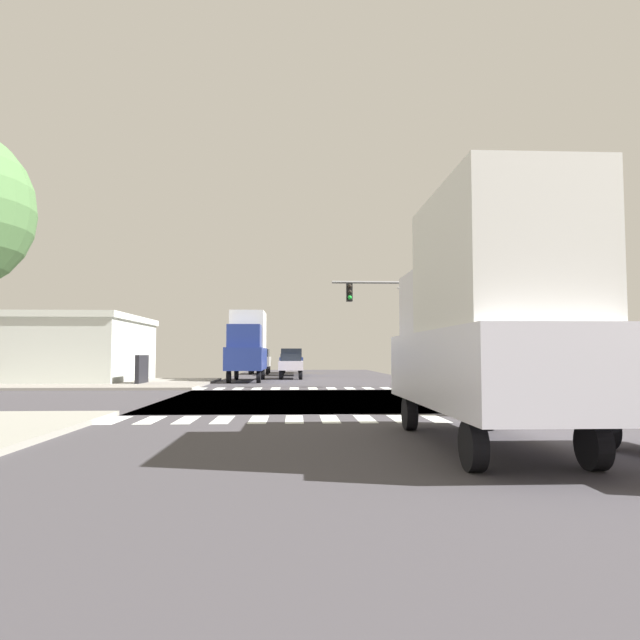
{
  "coord_description": "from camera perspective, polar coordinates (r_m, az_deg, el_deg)",
  "views": [
    {
      "loc": [
        -1.76,
        -23.39,
        1.82
      ],
      "look_at": [
        -0.54,
        3.36,
        3.46
      ],
      "focal_mm": 31.82,
      "sensor_mm": 36.0,
      "label": 1
    }
  ],
  "objects": [
    {
      "name": "box_truck_crossing_1",
      "position": [
        11.69,
        16.16,
        0.29
      ],
      "size": [
        2.4,
        7.2,
        4.85
      ],
      "color": "black",
      "rests_on": "ground"
    },
    {
      "name": "street_lamp",
      "position": [
        46.05,
        9.52,
        -0.2
      ],
      "size": [
        1.78,
        0.32,
        7.34
      ],
      "color": "gray",
      "rests_on": "ground"
    },
    {
      "name": "sidewalk_corner_nw",
      "position": [
        37.17,
        -20.33,
        -5.99
      ],
      "size": [
        12.0,
        12.0,
        0.14
      ],
      "color": "gray",
      "rests_on": "ground"
    },
    {
      "name": "crosswalk_far",
      "position": [
        30.78,
        0.2,
        -6.89
      ],
      "size": [
        13.5,
        2.0,
        0.01
      ],
      "color": "silver",
      "rests_on": "ground"
    },
    {
      "name": "bank_building",
      "position": [
        41.68,
        -25.18,
        -2.64
      ],
      "size": [
        12.65,
        10.81,
        4.4
      ],
      "color": "silver",
      "rests_on": "ground"
    },
    {
      "name": "sedan_farside_1",
      "position": [
        43.04,
        -2.94,
        -4.44
      ],
      "size": [
        1.8,
        4.3,
        1.88
      ],
      "rotation": [
        0.0,
        0.0,
        3.14
      ],
      "color": "black",
      "rests_on": "ground"
    },
    {
      "name": "suv_outer_2",
      "position": [
        53.95,
        -6.07,
        -3.94
      ],
      "size": [
        1.96,
        4.6,
        2.34
      ],
      "rotation": [
        0.0,
        0.0,
        3.14
      ],
      "color": "black",
      "rests_on": "ground"
    },
    {
      "name": "ground",
      "position": [
        23.52,
        1.7,
        -8.0
      ],
      "size": [
        90.0,
        90.0,
        0.05
      ],
      "color": "#3E3B40"
    },
    {
      "name": "pickup_leading_2",
      "position": [
        49.85,
        -2.9,
        -4.11
      ],
      "size": [
        2.0,
        5.1,
        2.35
      ],
      "rotation": [
        0.0,
        0.0,
        3.14
      ],
      "color": "black",
      "rests_on": "ground"
    },
    {
      "name": "sidewalk_corner_ne",
      "position": [
        38.38,
        20.12,
        -5.91
      ],
      "size": [
        12.0,
        12.0,
        0.14
      ],
      "color": "gray",
      "rests_on": "ground"
    },
    {
      "name": "crosswalk_near",
      "position": [
        16.26,
        2.78,
        -9.91
      ],
      "size": [
        13.5,
        2.0,
        0.01
      ],
      "color": "silver",
      "rests_on": "ground"
    },
    {
      "name": "traffic_signal_mast",
      "position": [
        31.45,
        9.87,
        1.63
      ],
      "size": [
        8.04,
        0.55,
        6.17
      ],
      "color": "gray",
      "rests_on": "ground"
    },
    {
      "name": "box_truck_middle_2",
      "position": [
        39.6,
        -7.31,
        -2.4
      ],
      "size": [
        2.4,
        7.2,
        4.85
      ],
      "rotation": [
        0.0,
        0.0,
        3.14
      ],
      "color": "black",
      "rests_on": "ground"
    },
    {
      "name": "suv_nearside_1",
      "position": [
        56.65,
        -2.86,
        -3.93
      ],
      "size": [
        1.96,
        4.6,
        2.34
      ],
      "rotation": [
        0.0,
        0.0,
        3.14
      ],
      "color": "black",
      "rests_on": "ground"
    }
  ]
}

